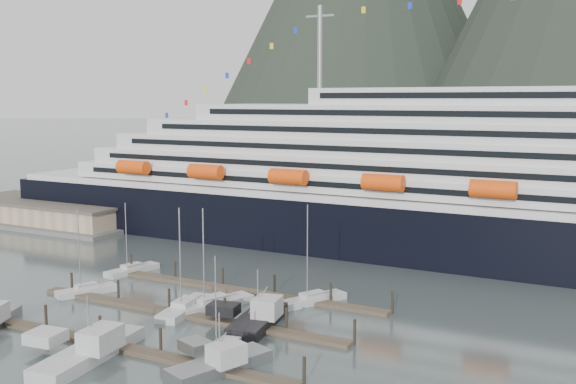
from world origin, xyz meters
name	(u,v)px	position (x,y,z in m)	size (l,w,h in m)	color
ground	(200,329)	(0.00, 0.00, 0.00)	(1600.00, 1600.00, 0.00)	#4E5C5B
cruise_ship	(528,194)	(30.03, 54.94, 12.04)	(210.00, 30.40, 50.30)	black
warehouse	(49,214)	(-72.00, 42.00, 2.25)	(46.00, 20.00, 5.80)	#595956
dock_near	(114,345)	(-4.93, -9.95, 0.31)	(48.18, 2.28, 3.20)	#45382C
dock_mid	(183,314)	(-4.93, 3.05, 0.31)	(48.18, 2.28, 3.20)	#45382C
dock_far	(236,289)	(-4.93, 16.05, 0.31)	(48.18, 2.28, 3.20)	#45382C
sailboat_a	(87,291)	(-23.52, 4.53, 0.42)	(6.07, 8.92, 13.07)	#B1B1B1
sailboat_b	(185,309)	(-5.71, 4.57, 0.44)	(4.69, 11.60, 14.87)	#B1B1B1
sailboat_d	(212,305)	(-3.35, 7.45, 0.43)	(7.10, 12.62, 14.53)	#B1B1B1
sailboat_e	(132,270)	(-25.83, 17.04, 0.41)	(4.24, 9.95, 12.16)	#B1B1B1
sailboat_g	(313,300)	(7.67, 16.26, 0.42)	(6.90, 10.33, 14.48)	#B1B1B1
sailboat_h	(219,351)	(6.95, -6.07, 0.40)	(3.66, 8.12, 11.84)	#B1B1B1
trawler_c	(88,350)	(-5.06, -13.88, 0.98)	(11.33, 15.94, 7.99)	#B1B1B1
trawler_d	(219,363)	(9.45, -9.82, 0.89)	(9.83, 12.23, 6.98)	gray
trawler_e	(257,318)	(5.72, 4.18, 0.99)	(9.85, 12.85, 8.05)	black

